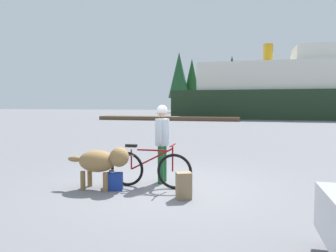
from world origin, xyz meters
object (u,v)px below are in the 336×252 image
object	(u,v)px
backpack	(184,186)
ferry_boat	(299,92)
person_cyclist	(162,136)
dog	(102,161)
bicycle	(150,169)
sailboat_moored	(264,113)
handbag_pannier	(115,182)

from	to	relation	value
backpack	ferry_boat	bearing A→B (deg)	78.25
person_cyclist	dog	distance (m)	1.43
bicycle	person_cyclist	xyz separation A→B (m)	(0.14, 0.48, 0.64)
bicycle	sailboat_moored	distance (m)	36.67
bicycle	backpack	world-z (taller)	bicycle
person_cyclist	handbag_pannier	size ratio (longest dim) A/B	4.82
person_cyclist	sailboat_moored	bearing A→B (deg)	83.55
sailboat_moored	ferry_boat	bearing A→B (deg)	-40.34
handbag_pannier	sailboat_moored	xyz separation A→B (m)	(4.83, 36.80, 0.35)
ferry_boat	person_cyclist	bearing A→B (deg)	-103.29
dog	backpack	distance (m)	1.80
bicycle	person_cyclist	bearing A→B (deg)	73.71
bicycle	person_cyclist	size ratio (longest dim) A/B	1.03
person_cyclist	sailboat_moored	size ratio (longest dim) A/B	0.19
person_cyclist	ferry_boat	xyz separation A→B (m)	(7.75, 32.81, 2.11)
backpack	ferry_boat	world-z (taller)	ferry_boat
person_cyclist	dog	world-z (taller)	person_cyclist
person_cyclist	sailboat_moored	distance (m)	36.18
dog	ferry_boat	xyz separation A→B (m)	(8.80, 33.66, 2.57)
bicycle	backpack	xyz separation A→B (m)	(0.84, -0.58, -0.15)
person_cyclist	ferry_boat	size ratio (longest dim) A/B	0.06
sailboat_moored	handbag_pannier	bearing A→B (deg)	-97.48
handbag_pannier	sailboat_moored	bearing A→B (deg)	82.52
dog	person_cyclist	bearing A→B (deg)	38.89
dog	sailboat_moored	distance (m)	37.15
backpack	handbag_pannier	world-z (taller)	backpack
bicycle	backpack	size ratio (longest dim) A/B	3.61
backpack	handbag_pannier	xyz separation A→B (m)	(-1.47, 0.20, -0.07)
bicycle	dog	bearing A→B (deg)	-158.04
bicycle	ferry_boat	xyz separation A→B (m)	(7.89, 33.29, 2.75)
dog	ferry_boat	bearing A→B (deg)	75.35
dog	bicycle	bearing A→B (deg)	21.96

